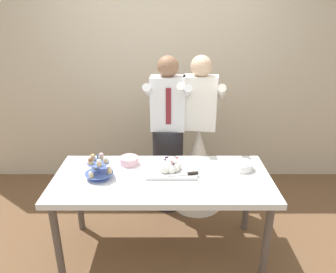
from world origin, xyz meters
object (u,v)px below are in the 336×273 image
at_px(dessert_table, 163,185).
at_px(round_cake, 130,162).
at_px(person_groom, 169,144).
at_px(person_bride, 199,157).
at_px(main_cake_tray, 172,167).
at_px(plate_stack, 244,166).
at_px(cupcake_stand, 100,168).

relative_size(dessert_table, round_cake, 7.50).
xyz_separation_m(person_groom, person_bride, (0.32, 0.02, -0.16)).
xyz_separation_m(main_cake_tray, plate_stack, (0.62, 0.04, -0.01)).
height_order(plate_stack, person_groom, person_groom).
xyz_separation_m(dessert_table, plate_stack, (0.69, 0.13, 0.11)).
distance_m(person_groom, person_bride, 0.36).
distance_m(dessert_table, person_bride, 0.86).
bearing_deg(person_bride, dessert_table, -115.83).
xyz_separation_m(round_cake, person_groom, (0.34, 0.53, -0.06)).
bearing_deg(person_bride, cupcake_stand, -138.69).
bearing_deg(cupcake_stand, person_groom, 53.29).
bearing_deg(main_cake_tray, round_cake, 162.22).
bearing_deg(main_cake_tray, plate_stack, 3.69).
height_order(cupcake_stand, person_groom, person_groom).
height_order(main_cake_tray, person_bride, person_bride).
bearing_deg(person_groom, plate_stack, -43.29).
distance_m(dessert_table, cupcake_stand, 0.54).
bearing_deg(round_cake, cupcake_stand, -134.31).
bearing_deg(dessert_table, person_groom, 86.37).
bearing_deg(plate_stack, person_bride, 117.08).
bearing_deg(plate_stack, person_groom, 136.71).
xyz_separation_m(dessert_table, person_groom, (0.05, 0.74, 0.05)).
relative_size(cupcake_stand, person_groom, 0.14).
relative_size(plate_stack, round_cake, 0.76).
height_order(dessert_table, round_cake, round_cake).
bearing_deg(round_cake, person_bride, 39.72).
bearing_deg(dessert_table, person_bride, 64.17).
distance_m(dessert_table, main_cake_tray, 0.16).
height_order(main_cake_tray, person_groom, person_groom).
height_order(cupcake_stand, round_cake, cupcake_stand).
distance_m(dessert_table, plate_stack, 0.71).
bearing_deg(cupcake_stand, dessert_table, 1.67).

